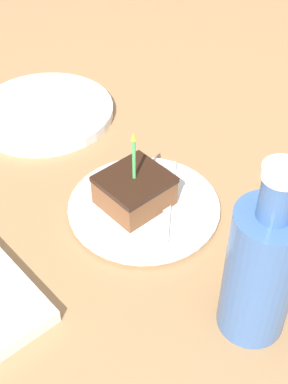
% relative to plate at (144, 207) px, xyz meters
% --- Properties ---
extents(ground_plane, '(2.40, 2.40, 0.04)m').
position_rel_plate_xyz_m(ground_plane, '(0.02, -0.02, -0.03)').
color(ground_plane, '#9E754C').
rests_on(ground_plane, ground).
extents(plate, '(0.23, 0.23, 0.01)m').
position_rel_plate_xyz_m(plate, '(0.00, 0.00, 0.00)').
color(plate, silver).
rests_on(plate, ground_plane).
extents(cake_slice, '(0.09, 0.10, 0.13)m').
position_rel_plate_xyz_m(cake_slice, '(0.01, 0.01, 0.03)').
color(cake_slice, brown).
rests_on(cake_slice, plate).
extents(fork, '(0.14, 0.15, 0.00)m').
position_rel_plate_xyz_m(fork, '(-0.01, -0.04, 0.01)').
color(fork, '#B2B2B7').
rests_on(fork, plate).
extents(bottle, '(0.08, 0.08, 0.25)m').
position_rel_plate_xyz_m(bottle, '(-0.24, 0.03, 0.09)').
color(bottle, '#3F66A5').
rests_on(bottle, ground_plane).
extents(side_plate, '(0.26, 0.26, 0.02)m').
position_rel_plate_xyz_m(side_plate, '(0.32, -0.03, 0.00)').
color(side_plate, silver).
rests_on(side_plate, ground_plane).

